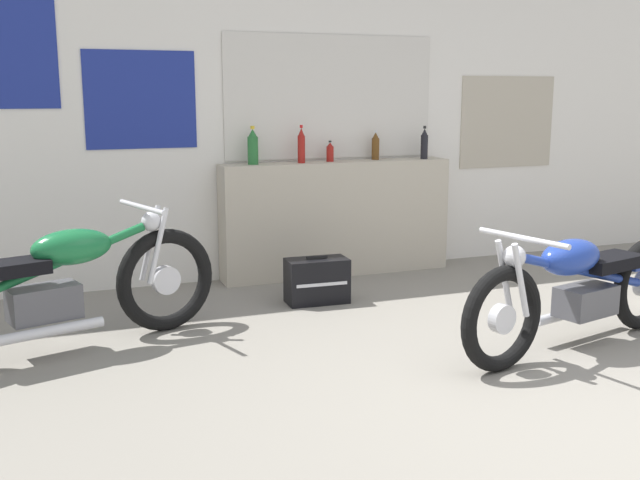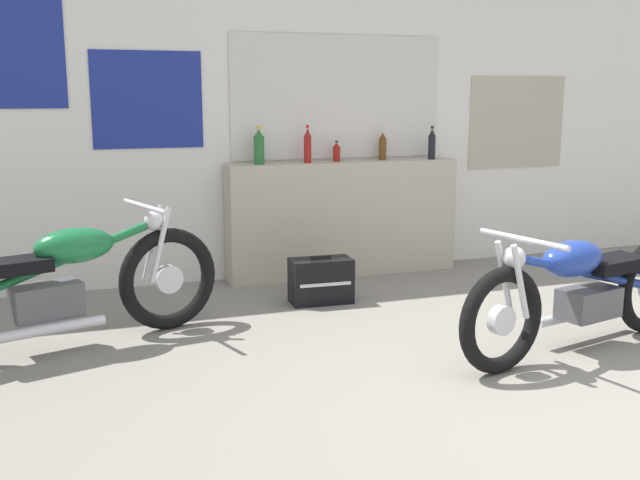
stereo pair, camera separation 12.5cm
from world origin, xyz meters
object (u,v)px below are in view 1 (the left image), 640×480
at_px(bottle_right_center, 375,147).
at_px(bottle_center, 330,152).
at_px(motorcycle_blue, 579,288).
at_px(bottle_leftmost, 253,147).
at_px(bottle_rightmost, 424,144).
at_px(hard_case_black, 317,281).
at_px(bottle_left_center, 301,146).
at_px(motorcycle_green, 55,287).

bearing_deg(bottle_right_center, bottle_center, -177.05).
height_order(bottle_right_center, motorcycle_blue, bottle_right_center).
bearing_deg(bottle_leftmost, bottle_rightmost, -1.90).
bearing_deg(bottle_right_center, bottle_rightmost, -12.13).
xyz_separation_m(bottle_center, hard_case_black, (-0.43, -0.82, -0.90)).
bearing_deg(bottle_right_center, bottle_leftmost, -177.91).
bearing_deg(motorcycle_blue, bottle_center, 106.84).
distance_m(bottle_leftmost, hard_case_black, 1.28).
xyz_separation_m(bottle_left_center, bottle_center, (0.28, 0.04, -0.06)).
relative_size(bottle_right_center, bottle_rightmost, 0.89).
bearing_deg(bottle_center, bottle_rightmost, -4.62).
distance_m(bottle_rightmost, motorcycle_green, 3.50).
xyz_separation_m(motorcycle_blue, hard_case_black, (-1.15, 1.55, -0.22)).
height_order(bottle_right_center, bottle_rightmost, bottle_rightmost).
xyz_separation_m(motorcycle_green, hard_case_black, (1.89, 0.48, -0.25)).
distance_m(bottle_leftmost, bottle_center, 0.70).
height_order(motorcycle_blue, hard_case_black, motorcycle_blue).
relative_size(bottle_center, motorcycle_blue, 0.09).
bearing_deg(bottle_left_center, bottle_leftmost, 177.06).
height_order(bottle_rightmost, hard_case_black, bottle_rightmost).
bearing_deg(bottle_rightmost, hard_case_black, -150.13).
distance_m(motorcycle_blue, hard_case_black, 1.95).
bearing_deg(motorcycle_green, hard_case_black, 14.31).
relative_size(bottle_right_center, motorcycle_green, 0.12).
bearing_deg(bottle_rightmost, bottle_right_center, 167.87).
bearing_deg(bottle_left_center, bottle_right_center, 5.01).
relative_size(bottle_left_center, bottle_rightmost, 1.08).
height_order(bottle_left_center, motorcycle_blue, bottle_left_center).
bearing_deg(bottle_left_center, motorcycle_blue, -66.92).
bearing_deg(motorcycle_green, bottle_center, 29.36).
height_order(bottle_center, motorcycle_green, bottle_center).
xyz_separation_m(bottle_left_center, bottle_right_center, (0.72, 0.06, -0.03)).
bearing_deg(motorcycle_green, bottle_rightmost, 21.11).
xyz_separation_m(bottle_leftmost, motorcycle_blue, (1.41, -2.36, -0.74)).
bearing_deg(bottle_left_center, bottle_center, 8.27).
bearing_deg(bottle_left_center, hard_case_black, -101.39).
height_order(bottle_center, bottle_rightmost, bottle_rightmost).
distance_m(bottle_leftmost, bottle_left_center, 0.42).
relative_size(bottle_right_center, hard_case_black, 0.55).
relative_size(bottle_center, bottle_right_center, 0.68).
distance_m(bottle_center, bottle_rightmost, 0.88).
xyz_separation_m(bottle_leftmost, bottle_right_center, (1.13, 0.04, -0.02)).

